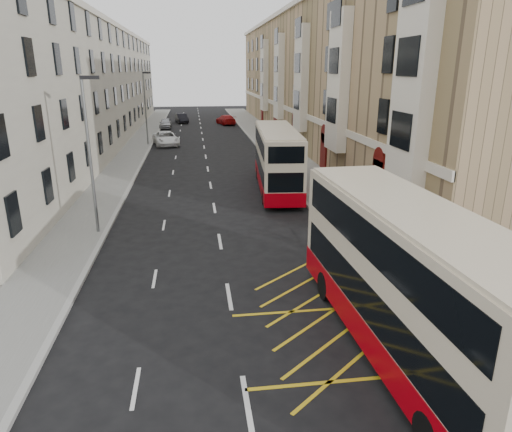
{
  "coord_description": "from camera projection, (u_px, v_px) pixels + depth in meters",
  "views": [
    {
      "loc": [
        -1.11,
        -11.93,
        8.44
      ],
      "look_at": [
        1.42,
        6.64,
        2.39
      ],
      "focal_mm": 32.0,
      "sensor_mm": 36.0,
      "label": 1
    }
  ],
  "objects": [
    {
      "name": "litter_bin",
      "position": [
        497.0,
        351.0,
        13.14
      ],
      "size": [
        0.64,
        0.64,
        1.06
      ],
      "color": "black",
      "rests_on": "pavement_right"
    },
    {
      "name": "pedestrian_mid",
      "position": [
        415.0,
        254.0,
        19.09
      ],
      "size": [
        0.97,
        0.81,
        1.81
      ],
      "primitive_type": "imported",
      "rotation": [
        0.0,
        0.0,
        -0.15
      ],
      "color": "black",
      "rests_on": "pavement_right"
    },
    {
      "name": "car_dark",
      "position": [
        182.0,
        118.0,
        74.68
      ],
      "size": [
        2.39,
        4.76,
        1.5
      ],
      "primitive_type": "imported",
      "rotation": [
        0.0,
        0.0,
        0.19
      ],
      "color": "black",
      "rests_on": "ground"
    },
    {
      "name": "pavement_left",
      "position": [
        124.0,
        166.0,
        41.29
      ],
      "size": [
        3.0,
        120.0,
        0.15
      ],
      "primitive_type": "cube",
      "color": "slate",
      "rests_on": "ground"
    },
    {
      "name": "road_markings",
      "position": [
        203.0,
        140.0,
        56.42
      ],
      "size": [
        10.0,
        110.0,
        0.01
      ],
      "primitive_type": null,
      "color": "silver",
      "rests_on": "ground"
    },
    {
      "name": "bus_shelter",
      "position": [
        509.0,
        284.0,
        14.03
      ],
      "size": [
        1.65,
        4.25,
        2.7
      ],
      "color": "black",
      "rests_on": "pavement_right"
    },
    {
      "name": "pedestrian_far",
      "position": [
        360.0,
        239.0,
        21.13
      ],
      "size": [
        0.95,
        0.82,
        1.53
      ],
      "primitive_type": "imported",
      "rotation": [
        0.0,
        0.0,
        2.53
      ],
      "color": "black",
      "rests_on": "pavement_right"
    },
    {
      "name": "white_van",
      "position": [
        166.0,
        138.0,
        52.78
      ],
      "size": [
        3.58,
        5.97,
        1.55
      ],
      "primitive_type": "imported",
      "rotation": [
        0.0,
        0.0,
        0.19
      ],
      "color": "white",
      "rests_on": "ground"
    },
    {
      "name": "double_decker_front",
      "position": [
        408.0,
        282.0,
        13.5
      ],
      "size": [
        3.14,
        11.98,
        4.74
      ],
      "rotation": [
        0.0,
        0.0,
        0.03
      ],
      "color": "beige",
      "rests_on": "ground"
    },
    {
      "name": "car_silver",
      "position": [
        166.0,
        123.0,
        67.89
      ],
      "size": [
        1.74,
        4.27,
        1.45
      ],
      "primitive_type": "imported",
      "rotation": [
        0.0,
        0.0,
        -0.01
      ],
      "color": "#A9ACB0",
      "rests_on": "ground"
    },
    {
      "name": "guard_railing",
      "position": [
        368.0,
        251.0,
        19.95
      ],
      "size": [
        0.06,
        6.56,
        1.01
      ],
      "color": "#A82F1B",
      "rests_on": "pavement_right"
    },
    {
      "name": "kerb_left",
      "position": [
        141.0,
        165.0,
        41.48
      ],
      "size": [
        0.25,
        120.0,
        0.15
      ],
      "primitive_type": "cube",
      "color": "#9C9C97",
      "rests_on": "ground"
    },
    {
      "name": "street_lamp_far",
      "position": [
        146.0,
        104.0,
        51.35
      ],
      "size": [
        0.93,
        0.18,
        8.0
      ],
      "color": "slate",
      "rests_on": "pavement_left"
    },
    {
      "name": "terrace_left",
      "position": [
        85.0,
        86.0,
        53.17
      ],
      "size": [
        9.18,
        79.0,
        13.25
      ],
      "color": "beige",
      "rests_on": "ground"
    },
    {
      "name": "kerb_right",
      "position": [
        271.0,
        162.0,
        43.02
      ],
      "size": [
        0.25,
        120.0,
        0.15
      ],
      "primitive_type": "cube",
      "color": "#9C9C97",
      "rests_on": "ground"
    },
    {
      "name": "terrace_right",
      "position": [
        322.0,
        77.0,
        56.37
      ],
      "size": [
        10.75,
        79.0,
        15.25
      ],
      "color": "tan",
      "rests_on": "ground"
    },
    {
      "name": "double_decker_rear",
      "position": [
        277.0,
        159.0,
        32.59
      ],
      "size": [
        3.51,
        11.38,
        4.47
      ],
      "rotation": [
        0.0,
        0.0,
        -0.08
      ],
      "color": "beige",
      "rests_on": "ground"
    },
    {
      "name": "pedestrian_near",
      "position": [
        469.0,
        346.0,
        12.94
      ],
      "size": [
        0.67,
        0.52,
        1.62
      ],
      "primitive_type": "imported",
      "rotation": [
        0.0,
        0.0,
        3.39
      ],
      "color": "black",
      "rests_on": "pavement_right"
    },
    {
      "name": "street_lamp_near",
      "position": [
        90.0,
        148.0,
        23.06
      ],
      "size": [
        0.93,
        0.18,
        8.0
      ],
      "color": "slate",
      "rests_on": "pavement_left"
    },
    {
      "name": "car_red",
      "position": [
        226.0,
        120.0,
        72.5
      ],
      "size": [
        3.23,
        5.59,
        1.52
      ],
      "primitive_type": "imported",
      "rotation": [
        0.0,
        0.0,
        3.36
      ],
      "color": "#AE0F10",
      "rests_on": "ground"
    },
    {
      "name": "pavement_right",
      "position": [
        292.0,
        161.0,
        43.28
      ],
      "size": [
        4.0,
        120.0,
        0.15
      ],
      "primitive_type": "cube",
      "color": "slate",
      "rests_on": "ground"
    },
    {
      "name": "ground",
      "position": [
        239.0,
        358.0,
        13.99
      ],
      "size": [
        200.0,
        200.0,
        0.0
      ],
      "primitive_type": "plane",
      "color": "black",
      "rests_on": "ground"
    }
  ]
}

